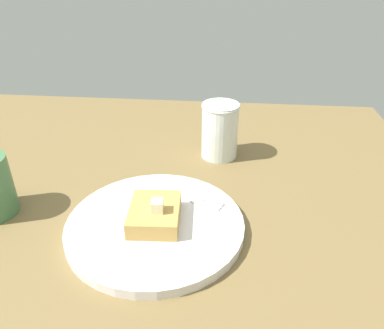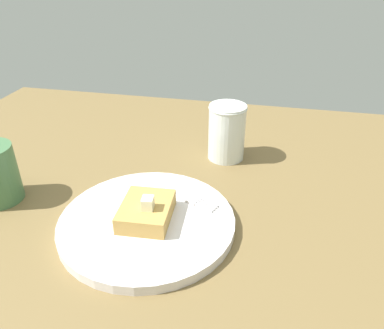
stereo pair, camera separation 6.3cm
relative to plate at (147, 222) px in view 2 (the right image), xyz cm
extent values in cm
cube|color=brown|center=(4.39, -1.65, -2.05)|extent=(104.59, 104.59, 2.33)
cylinder|color=silver|center=(0.00, 0.00, -0.12)|extent=(26.20, 26.20, 1.53)
torus|color=#2D2D3F|center=(0.00, 0.00, 0.24)|extent=(26.20, 26.20, 0.80)
cube|color=tan|center=(0.00, 0.00, 1.93)|extent=(7.68, 9.18, 2.59)
cube|color=#F0EEC7|center=(-0.65, 0.91, 4.14)|extent=(1.83, 1.99, 1.82)
cube|color=silver|center=(0.39, -8.75, 0.82)|extent=(9.45, 5.03, 0.36)
cube|color=silver|center=(-5.42, -6.05, 0.82)|extent=(3.47, 3.17, 0.36)
cube|color=silver|center=(-8.49, -5.54, 0.82)|extent=(3.04, 1.64, 0.36)
cube|color=silver|center=(-8.25, -5.04, 0.82)|extent=(3.04, 1.64, 0.36)
cube|color=silver|center=(-8.02, -4.54, 0.82)|extent=(3.04, 1.64, 0.36)
cube|color=silver|center=(-7.79, -4.04, 0.82)|extent=(3.04, 1.64, 0.36)
cylinder|color=#45230A|center=(-8.57, -23.87, 3.55)|extent=(6.52, 6.52, 8.88)
cylinder|color=silver|center=(-8.57, -23.87, 4.58)|extent=(7.09, 7.09, 10.93)
torus|color=silver|center=(-8.57, -23.87, 9.59)|extent=(7.31, 7.31, 0.50)
camera|label=1|loc=(-9.61, 42.54, 35.51)|focal=35.00mm
camera|label=2|loc=(-15.86, 41.56, 35.51)|focal=35.00mm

